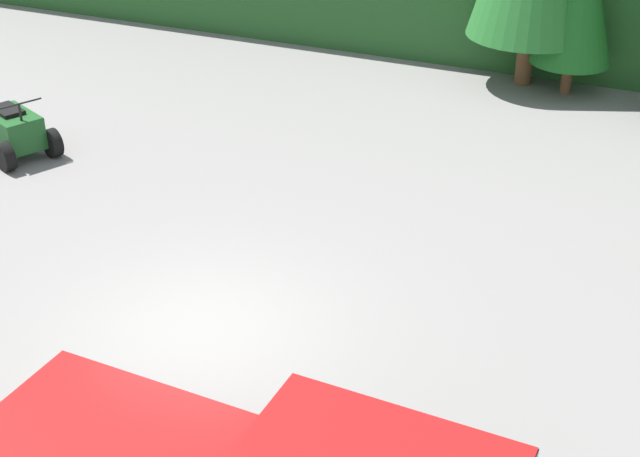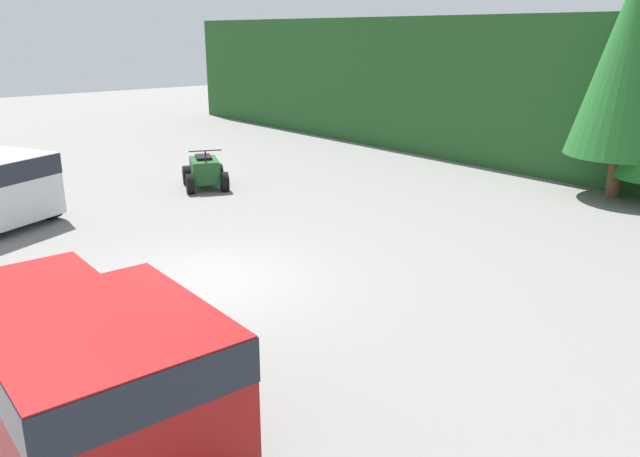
{
  "view_description": "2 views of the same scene",
  "coord_description": "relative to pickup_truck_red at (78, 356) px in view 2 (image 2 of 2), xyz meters",
  "views": [
    {
      "loc": [
        5.98,
        -8.98,
        7.66
      ],
      "look_at": [
        1.05,
        2.01,
        0.95
      ],
      "focal_mm": 50.0,
      "sensor_mm": 36.0,
      "label": 1
    },
    {
      "loc": [
        9.91,
        -5.45,
        4.63
      ],
      "look_at": [
        1.05,
        2.01,
        0.95
      ],
      "focal_mm": 35.0,
      "sensor_mm": 36.0,
      "label": 2
    }
  ],
  "objects": [
    {
      "name": "tree_left",
      "position": [
        -1.07,
        15.86,
        3.11
      ],
      "size": [
        3.02,
        3.02,
        6.86
      ],
      "color": "brown",
      "rests_on": "ground_plane"
    },
    {
      "name": "pickup_truck_red",
      "position": [
        0.0,
        0.0,
        0.0
      ],
      "size": [
        5.86,
        2.43,
        1.76
      ],
      "rotation": [
        0.0,
        0.0,
        -0.02
      ],
      "color": "maroon",
      "rests_on": "ground_plane"
    },
    {
      "name": "ground_plane",
      "position": [
        -2.97,
        3.39,
        -0.93
      ],
      "size": [
        80.0,
        80.0,
        0.0
      ],
      "primitive_type": "plane",
      "color": "slate"
    },
    {
      "name": "quad_atv",
      "position": [
        -9.69,
        7.3,
        -0.44
      ],
      "size": [
        2.17,
        1.87,
        1.26
      ],
      "rotation": [
        0.0,
        0.0,
        -0.41
      ],
      "color": "black",
      "rests_on": "ground_plane"
    },
    {
      "name": "hillside_backdrop",
      "position": [
        -2.97,
        19.39,
        1.65
      ],
      "size": [
        44.0,
        6.0,
        5.16
      ],
      "color": "#235123",
      "rests_on": "ground_plane"
    }
  ]
}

